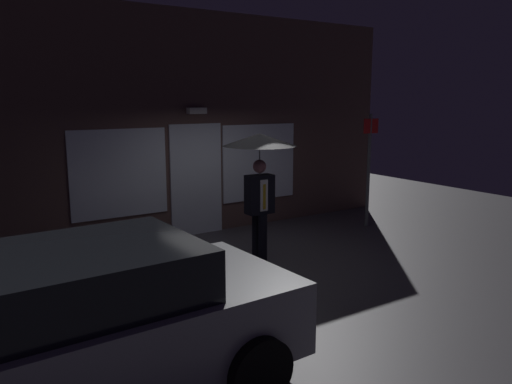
# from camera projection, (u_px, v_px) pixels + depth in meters

# --- Properties ---
(ground_plane) EXTENTS (18.00, 18.00, 0.00)m
(ground_plane) POSITION_uv_depth(u_px,v_px,m) (257.00, 263.00, 8.28)
(ground_plane) COLOR #423F44
(building_facade) EXTENTS (9.48, 0.48, 4.34)m
(building_facade) POSITION_uv_depth(u_px,v_px,m) (191.00, 126.00, 9.82)
(building_facade) COLOR brown
(building_facade) RESTS_ON ground
(person_with_umbrella) EXTENTS (1.20, 1.20, 2.13)m
(person_with_umbrella) POSITION_uv_depth(u_px,v_px,m) (260.00, 159.00, 8.15)
(person_with_umbrella) COLOR black
(person_with_umbrella) RESTS_ON ground
(parked_car) EXTENTS (4.33, 2.06, 1.44)m
(parked_car) POSITION_uv_depth(u_px,v_px,m) (58.00, 333.00, 4.19)
(parked_car) COLOR #A5A8AD
(parked_car) RESTS_ON ground
(street_sign_post) EXTENTS (0.40, 0.07, 2.37)m
(street_sign_post) POSITION_uv_depth(u_px,v_px,m) (369.00, 163.00, 10.46)
(street_sign_post) COLOR #595B60
(street_sign_post) RESTS_ON ground
(sidewalk_bollard) EXTENTS (0.30, 0.30, 0.48)m
(sidewalk_bollard) POSITION_uv_depth(u_px,v_px,m) (134.00, 243.00, 8.56)
(sidewalk_bollard) COLOR slate
(sidewalk_bollard) RESTS_ON ground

